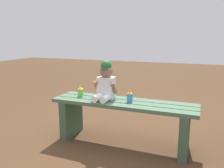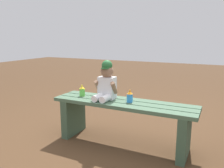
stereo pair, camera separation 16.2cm
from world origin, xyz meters
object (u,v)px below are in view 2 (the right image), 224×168
object	(u,v)px
sippy_cup_left	(82,91)
sippy_cup_right	(130,96)
park_bench	(123,116)
child_figure	(106,82)

from	to	relation	value
sippy_cup_left	sippy_cup_right	world-z (taller)	same
sippy_cup_right	park_bench	bearing A→B (deg)	-173.90
child_figure	sippy_cup_left	xyz separation A→B (m)	(-0.29, -0.01, -0.12)
park_bench	sippy_cup_left	xyz separation A→B (m)	(-0.49, 0.01, 0.21)
park_bench	sippy_cup_left	world-z (taller)	sippy_cup_left
child_figure	park_bench	bearing A→B (deg)	-5.94
park_bench	sippy_cup_right	bearing A→B (deg)	6.10
sippy_cup_left	park_bench	bearing A→B (deg)	-0.85
child_figure	sippy_cup_left	distance (m)	0.31
park_bench	sippy_cup_right	world-z (taller)	sippy_cup_right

